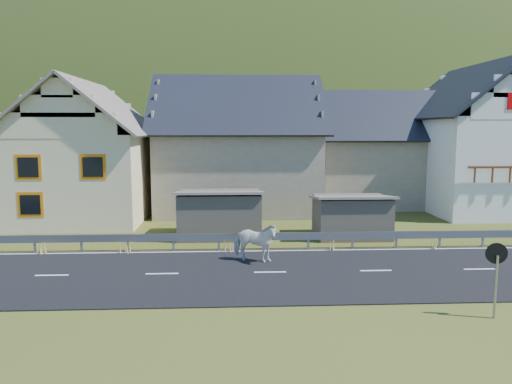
{
  "coord_description": "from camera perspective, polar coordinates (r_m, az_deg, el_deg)",
  "views": [
    {
      "loc": [
        -1.42,
        -17.98,
        5.44
      ],
      "look_at": [
        -0.33,
        4.0,
        2.54
      ],
      "focal_mm": 35.0,
      "sensor_mm": 36.0,
      "label": 1
    }
  ],
  "objects": [
    {
      "name": "traffic_mirror",
      "position": [
        15.77,
        25.75,
        -7.33
      ],
      "size": [
        0.61,
        0.2,
        2.18
      ],
      "rotation": [
        0.0,
        0.0,
        -0.15
      ],
      "color": "#93969B",
      "rests_on": "ground"
    },
    {
      "name": "house_cream",
      "position": [
        31.2,
        -18.9,
        5.12
      ],
      "size": [
        7.8,
        9.8,
        8.3
      ],
      "color": "beige",
      "rests_on": "ground"
    },
    {
      "name": "road",
      "position": [
        18.83,
        1.62,
        -9.21
      ],
      "size": [
        60.0,
        7.0,
        0.04
      ],
      "primitive_type": "cube",
      "color": "black",
      "rests_on": "ground"
    },
    {
      "name": "shed_right",
      "position": [
        25.1,
        10.86,
        -2.81
      ],
      "size": [
        3.8,
        2.9,
        2.2
      ],
      "primitive_type": "cube",
      "color": "brown",
      "rests_on": "ground"
    },
    {
      "name": "house_stone_b",
      "position": [
        36.52,
        13.79,
        5.41
      ],
      "size": [
        9.8,
        8.8,
        8.1
      ],
      "color": "gray",
      "rests_on": "ground"
    },
    {
      "name": "mountain",
      "position": [
        199.71,
        -0.99,
        0.19
      ],
      "size": [
        440.0,
        280.0,
        260.0
      ],
      "primitive_type": "ellipsoid",
      "color": "#1F3912",
      "rests_on": "ground"
    },
    {
      "name": "shed_left",
      "position": [
        24.87,
        -4.15,
        -2.55
      ],
      "size": [
        4.3,
        3.3,
        2.4
      ],
      "primitive_type": "cube",
      "color": "brown",
      "rests_on": "ground"
    },
    {
      "name": "house_stone_a",
      "position": [
        32.99,
        -2.13,
        6.11
      ],
      "size": [
        10.8,
        9.8,
        8.9
      ],
      "color": "gray",
      "rests_on": "ground"
    },
    {
      "name": "horse",
      "position": [
        20.04,
        -0.2,
        -5.73
      ],
      "size": [
        1.45,
        2.09,
        1.61
      ],
      "primitive_type": "imported",
      "rotation": [
        0.0,
        0.0,
        1.23
      ],
      "color": "silver",
      "rests_on": "road"
    },
    {
      "name": "house_white",
      "position": [
        35.95,
        24.48,
        6.24
      ],
      "size": [
        8.8,
        10.8,
        9.7
      ],
      "color": "white",
      "rests_on": "ground"
    },
    {
      "name": "lane_markings",
      "position": [
        18.82,
        1.62,
        -9.14
      ],
      "size": [
        60.0,
        6.6,
        0.01
      ],
      "primitive_type": "cube",
      "color": "silver",
      "rests_on": "road"
    },
    {
      "name": "ground",
      "position": [
        18.84,
        1.62,
        -9.27
      ],
      "size": [
        160.0,
        160.0,
        0.0
      ],
      "primitive_type": "plane",
      "color": "#3A4015",
      "rests_on": "ground"
    },
    {
      "name": "guardrail",
      "position": [
        22.25,
        0.88,
        -5.15
      ],
      "size": [
        28.1,
        0.09,
        0.75
      ],
      "color": "#93969B",
      "rests_on": "ground"
    },
    {
      "name": "conifer_patch",
      "position": [
        138.74,
        -25.78,
        7.0
      ],
      "size": [
        76.0,
        50.0,
        28.0
      ],
      "primitive_type": "ellipsoid",
      "color": "black",
      "rests_on": "ground"
    }
  ]
}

